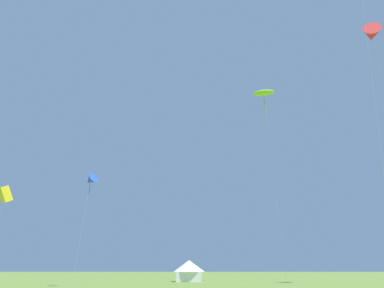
# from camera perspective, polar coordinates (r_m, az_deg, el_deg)

# --- Properties ---
(kite_blue_delta) EXTENTS (2.12, 2.18, 13.45)m
(kite_blue_delta) POSITION_cam_1_polar(r_m,az_deg,el_deg) (47.17, -15.90, -5.59)
(kite_blue_delta) COLOR blue
(kite_blue_delta) RESTS_ON ground
(kite_red_delta) EXTENTS (3.63, 3.83, 38.73)m
(kite_red_delta) POSITION_cam_1_polar(r_m,az_deg,el_deg) (65.53, 26.74, 15.38)
(kite_red_delta) COLOR red
(kite_red_delta) RESTS_ON ground
(kite_yellow_box) EXTENTS (1.95, 2.76, 12.26)m
(kite_yellow_box) POSITION_cam_1_polar(r_m,az_deg,el_deg) (52.65, -27.64, -7.12)
(kite_yellow_box) COLOR yellow
(kite_yellow_box) RESTS_ON ground
(kite_lime_parafoil) EXTENTS (4.04, 2.28, 32.36)m
(kite_lime_parafoil) POSITION_cam_1_polar(r_m,az_deg,el_deg) (65.88, 11.35, 7.97)
(kite_lime_parafoil) COLOR #99DB2D
(kite_lime_parafoil) RESTS_ON ground
(festival_tent_left) EXTENTS (5.02, 5.02, 3.26)m
(festival_tent_left) POSITION_cam_1_polar(r_m,az_deg,el_deg) (60.88, -0.48, -19.42)
(festival_tent_left) COLOR white
(festival_tent_left) RESTS_ON ground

